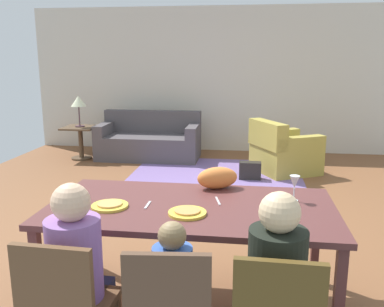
# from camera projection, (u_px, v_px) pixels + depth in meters

# --- Properties ---
(ground_plane) EXTENTS (7.07, 6.45, 0.02)m
(ground_plane) POSITION_uv_depth(u_px,v_px,m) (193.00, 207.00, 5.09)
(ground_plane) COLOR brown
(back_wall) EXTENTS (7.07, 0.10, 2.70)m
(back_wall) POSITION_uv_depth(u_px,v_px,m) (216.00, 80.00, 7.95)
(back_wall) COLOR beige
(back_wall) RESTS_ON ground_plane
(dining_table) EXTENTS (1.97, 1.01, 0.76)m
(dining_table) POSITION_uv_depth(u_px,v_px,m) (191.00, 214.00, 2.90)
(dining_table) COLOR brown
(dining_table) RESTS_ON ground_plane
(plate_near_man) EXTENTS (0.25, 0.25, 0.02)m
(plate_near_man) POSITION_uv_depth(u_px,v_px,m) (110.00, 206.00, 2.84)
(plate_near_man) COLOR yellow
(plate_near_man) RESTS_ON dining_table
(pizza_near_man) EXTENTS (0.17, 0.17, 0.01)m
(pizza_near_man) POSITION_uv_depth(u_px,v_px,m) (110.00, 204.00, 2.84)
(pizza_near_man) COLOR #DC9E53
(pizza_near_man) RESTS_ON plate_near_man
(plate_near_child) EXTENTS (0.25, 0.25, 0.02)m
(plate_near_child) POSITION_uv_depth(u_px,v_px,m) (187.00, 213.00, 2.71)
(plate_near_child) COLOR yellow
(plate_near_child) RESTS_ON dining_table
(pizza_near_child) EXTENTS (0.17, 0.17, 0.01)m
(pizza_near_child) POSITION_uv_depth(u_px,v_px,m) (187.00, 211.00, 2.71)
(pizza_near_child) COLOR #D5934B
(pizza_near_child) RESTS_ON plate_near_child
(wine_glass) EXTENTS (0.07, 0.07, 0.19)m
(wine_glass) POSITION_uv_depth(u_px,v_px,m) (295.00, 183.00, 2.94)
(wine_glass) COLOR silver
(wine_glass) RESTS_ON dining_table
(fork) EXTENTS (0.02, 0.15, 0.01)m
(fork) POSITION_uv_depth(u_px,v_px,m) (148.00, 205.00, 2.88)
(fork) COLOR silver
(fork) RESTS_ON dining_table
(knife) EXTENTS (0.05, 0.17, 0.01)m
(knife) POSITION_uv_depth(u_px,v_px,m) (218.00, 201.00, 2.96)
(knife) COLOR silver
(knife) RESTS_ON dining_table
(dining_chair_man) EXTENTS (0.44, 0.44, 0.87)m
(dining_chair_man) POSITION_uv_depth(u_px,v_px,m) (65.00, 304.00, 2.19)
(dining_chair_man) COLOR brown
(dining_chair_man) RESTS_ON ground_plane
(person_man) EXTENTS (0.30, 0.41, 1.11)m
(person_man) POSITION_uv_depth(u_px,v_px,m) (79.00, 283.00, 2.35)
(person_man) COLOR #282E51
(person_man) RESTS_ON ground_plane
(person_child) EXTENTS (0.22, 0.30, 0.92)m
(person_child) POSITION_uv_depth(u_px,v_px,m) (173.00, 304.00, 2.29)
(person_child) COLOR #2A3252
(person_child) RESTS_ON ground_plane
(person_woman) EXTENTS (0.30, 0.40, 1.11)m
(person_woman) POSITION_uv_depth(u_px,v_px,m) (275.00, 298.00, 2.21)
(person_woman) COLOR #353842
(person_woman) RESTS_ON ground_plane
(cat) EXTENTS (0.36, 0.27, 0.17)m
(cat) POSITION_uv_depth(u_px,v_px,m) (217.00, 178.00, 3.24)
(cat) COLOR orange
(cat) RESTS_ON dining_table
(area_rug) EXTENTS (2.60, 1.80, 0.01)m
(area_rug) POSITION_uv_depth(u_px,v_px,m) (216.00, 172.00, 6.57)
(area_rug) COLOR #785F9C
(area_rug) RESTS_ON ground_plane
(couch) EXTENTS (1.78, 0.86, 0.82)m
(couch) POSITION_uv_depth(u_px,v_px,m) (150.00, 141.00, 7.51)
(couch) COLOR #4E484B
(couch) RESTS_ON ground_plane
(armchair) EXTENTS (1.16, 1.16, 0.82)m
(armchair) POSITION_uv_depth(u_px,v_px,m) (283.00, 152.00, 6.54)
(armchair) COLOR #AB9B40
(armchair) RESTS_ON ground_plane
(side_table) EXTENTS (0.56, 0.56, 0.58)m
(side_table) POSITION_uv_depth(u_px,v_px,m) (81.00, 138.00, 7.40)
(side_table) COLOR brown
(side_table) RESTS_ON ground_plane
(table_lamp) EXTENTS (0.26, 0.26, 0.54)m
(table_lamp) POSITION_uv_depth(u_px,v_px,m) (78.00, 102.00, 7.26)
(table_lamp) COLOR #53363F
(table_lamp) RESTS_ON side_table
(handbag) EXTENTS (0.32, 0.16, 0.26)m
(handbag) POSITION_uv_depth(u_px,v_px,m) (250.00, 171.00, 6.19)
(handbag) COLOR black
(handbag) RESTS_ON ground_plane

